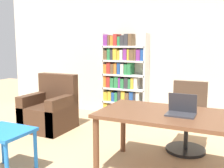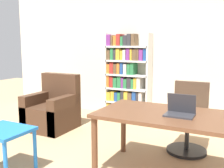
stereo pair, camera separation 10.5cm
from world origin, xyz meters
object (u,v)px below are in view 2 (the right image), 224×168
Objects in this scene: laptop at (180,111)px; armchair at (52,111)px; office_chair at (189,121)px; desk at (175,122)px; side_table_blue at (4,136)px; bookshelf at (125,76)px.

armchair reaches higher than laptop.
desk is at bearing -89.75° from office_chair.
armchair reaches higher than side_table_blue.
bookshelf reaches higher than armchair.
office_chair is at bearing 43.32° from side_table_blue.
office_chair is 2.37m from armchair.
side_table_blue is at bearing -155.26° from desk.
bookshelf reaches higher than desk.
side_table_blue is at bearing -136.68° from office_chair.
office_chair is at bearing 1.88° from armchair.
desk is at bearing -53.63° from bookshelf.
laptop is 2.63m from bookshelf.
armchair is (-2.43, 0.80, -0.47)m from laptop.
desk is 2.58m from bookshelf.
bookshelf is at bearing 141.23° from office_chair.
laptop is at bearing -18.14° from armchair.
office_chair is 0.57× the size of bookshelf.
bookshelf is (-1.58, 2.10, 0.06)m from laptop.
armchair is at bearing 161.86° from laptop.
office_chair is 1.01× the size of armchair.
desk is 1.00× the size of bookshelf.
bookshelf reaches higher than side_table_blue.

